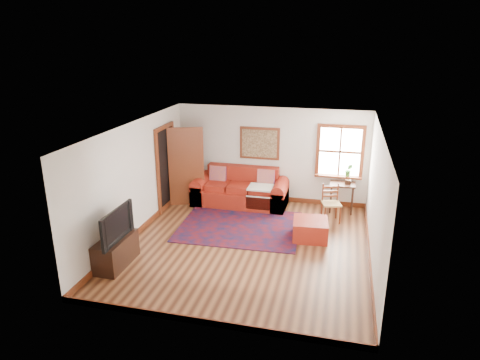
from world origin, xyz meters
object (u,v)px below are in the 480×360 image
(red_leather_sofa, at_px, (241,192))
(red_ottoman, at_px, (310,229))
(side_table, at_px, (342,188))
(ladder_back_chair, at_px, (331,202))
(media_cabinet, at_px, (116,251))

(red_leather_sofa, relative_size, red_ottoman, 3.31)
(red_leather_sofa, xyz_separation_m, side_table, (2.58, 0.09, 0.30))
(red_leather_sofa, distance_m, red_ottoman, 2.55)
(ladder_back_chair, relative_size, media_cabinet, 0.87)
(red_ottoman, bearing_deg, red_leather_sofa, 134.92)
(side_table, relative_size, media_cabinet, 0.72)
(side_table, height_order, ladder_back_chair, ladder_back_chair)
(red_ottoman, relative_size, ladder_back_chair, 0.82)
(side_table, relative_size, ladder_back_chair, 0.83)
(red_ottoman, bearing_deg, side_table, 64.81)
(red_ottoman, distance_m, side_table, 1.87)
(red_leather_sofa, bearing_deg, side_table, 2.05)
(ladder_back_chair, bearing_deg, media_cabinet, -141.22)
(red_ottoman, height_order, ladder_back_chair, ladder_back_chair)
(red_leather_sofa, xyz_separation_m, red_ottoman, (1.96, -1.63, -0.11))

